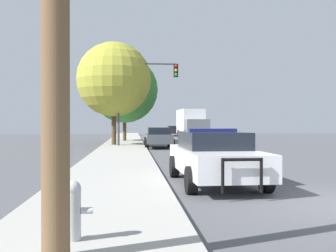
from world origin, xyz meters
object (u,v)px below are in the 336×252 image
Objects in this scene: fire_hydrant at (73,208)px; car_background_midblock at (159,137)px; box_truck at (192,123)px; tree_sidewalk_far at (125,90)px; tree_sidewalk_mid at (114,79)px; car_background_distant at (174,130)px; police_car at (214,156)px; traffic_light at (141,86)px.

car_background_midblock is (2.55, 22.11, 0.18)m from fire_hydrant.
tree_sidewalk_far reaches higher than box_truck.
fire_hydrant is at bearing -95.86° from car_background_midblock.
box_truck is at bearing 76.15° from car_background_midblock.
tree_sidewalk_far reaches higher than tree_sidewalk_mid.
tree_sidewalk_far reaches higher than car_background_distant.
police_car is 0.72× the size of tree_sidewalk_mid.
tree_sidewalk_far is at bearing 99.81° from traffic_light.
car_background_distant is 6.78m from box_truck.
police_car is at bearing -79.15° from tree_sidewalk_mid.
fire_hydrant is 0.17× the size of car_background_distant.
traffic_light is at bearing 86.46° from fire_hydrant.
car_background_distant is 1.11× the size of car_background_midblock.
fire_hydrant is 47.81m from car_background_distant.
tree_sidewalk_mid reaches higher than traffic_light.
tree_sidewalk_far is at bearing 89.71° from fire_hydrant.
car_background_midblock is at bearing -89.85° from police_car.
traffic_light is 0.76× the size of box_truck.
police_car is 25.26m from tree_sidewalk_far.
tree_sidewalk_mid is (-3.03, 2.00, 3.98)m from car_background_midblock.
box_truck is at bearing 71.26° from traffic_light.
car_background_distant is (6.09, 47.42, 0.14)m from fire_hydrant.
tree_sidewalk_mid is at bearing 91.13° from fire_hydrant.
police_car reaches higher than fire_hydrant.
fire_hydrant is at bearing -90.29° from tree_sidewalk_far.
fire_hydrant is 0.14× the size of traffic_light.
car_background_distant is 0.63× the size of tree_sidewalk_mid.
police_car is 35.36m from box_truck.
car_background_midblock is 19.38m from box_truck.
car_background_distant is 0.63× the size of tree_sidewalk_far.
tree_sidewalk_mid is (-1.91, 0.91, 0.53)m from traffic_light.
traffic_light is 7.50m from tree_sidewalk_far.
police_car is 0.71× the size of tree_sidewalk_far.
police_car is 0.68× the size of box_truck.
tree_sidewalk_far reaches higher than car_background_midblock.
police_car is at bearing -92.57° from car_background_distant.
box_truck is (1.33, -6.57, 0.98)m from car_background_distant.
tree_sidewalk_far is (-2.88, 24.82, 3.75)m from police_car.
car_background_midblock is 9.59m from tree_sidewalk_far.
tree_sidewalk_far is (-7.26, -10.26, 2.84)m from box_truck.
fire_hydrant is 23.53m from traffic_light.
car_background_distant is 0.60× the size of box_truck.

